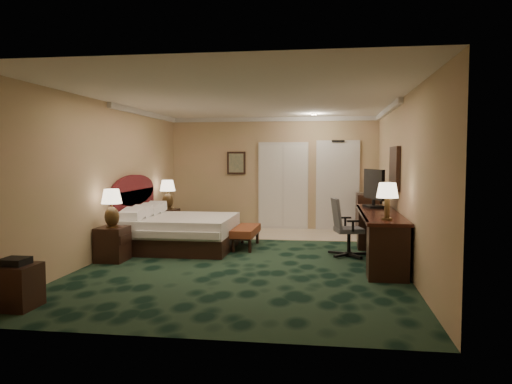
# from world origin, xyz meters

# --- Properties ---
(floor) EXTENTS (5.00, 7.50, 0.00)m
(floor) POSITION_xyz_m (0.00, 0.00, 0.00)
(floor) COLOR black
(floor) RESTS_ON ground
(ceiling) EXTENTS (5.00, 7.50, 0.00)m
(ceiling) POSITION_xyz_m (0.00, 0.00, 2.70)
(ceiling) COLOR silver
(ceiling) RESTS_ON wall_back
(wall_back) EXTENTS (5.00, 0.00, 2.70)m
(wall_back) POSITION_xyz_m (0.00, 3.75, 1.35)
(wall_back) COLOR tan
(wall_back) RESTS_ON ground
(wall_front) EXTENTS (5.00, 0.00, 2.70)m
(wall_front) POSITION_xyz_m (0.00, -3.75, 1.35)
(wall_front) COLOR tan
(wall_front) RESTS_ON ground
(wall_left) EXTENTS (0.00, 7.50, 2.70)m
(wall_left) POSITION_xyz_m (-2.50, 0.00, 1.35)
(wall_left) COLOR tan
(wall_left) RESTS_ON ground
(wall_right) EXTENTS (0.00, 7.50, 2.70)m
(wall_right) POSITION_xyz_m (2.50, 0.00, 1.35)
(wall_right) COLOR tan
(wall_right) RESTS_ON ground
(crown_molding) EXTENTS (5.00, 7.50, 0.10)m
(crown_molding) POSITION_xyz_m (0.00, 0.00, 2.65)
(crown_molding) COLOR silver
(crown_molding) RESTS_ON wall_back
(tile_patch) EXTENTS (3.20, 1.70, 0.01)m
(tile_patch) POSITION_xyz_m (0.90, 2.90, 0.01)
(tile_patch) COLOR beige
(tile_patch) RESTS_ON ground
(headboard) EXTENTS (0.12, 2.00, 1.40)m
(headboard) POSITION_xyz_m (-2.44, 1.00, 0.70)
(headboard) COLOR #440F11
(headboard) RESTS_ON ground
(entry_door) EXTENTS (1.02, 0.06, 2.18)m
(entry_door) POSITION_xyz_m (1.55, 3.72, 1.05)
(entry_door) COLOR silver
(entry_door) RESTS_ON ground
(closet_doors) EXTENTS (1.20, 0.06, 2.10)m
(closet_doors) POSITION_xyz_m (0.25, 3.71, 1.05)
(closet_doors) COLOR silver
(closet_doors) RESTS_ON ground
(wall_art) EXTENTS (0.45, 0.06, 0.55)m
(wall_art) POSITION_xyz_m (-0.90, 3.71, 1.60)
(wall_art) COLOR #526459
(wall_art) RESTS_ON wall_back
(wall_mirror) EXTENTS (0.05, 0.95, 0.75)m
(wall_mirror) POSITION_xyz_m (2.46, 0.60, 1.55)
(wall_mirror) COLOR white
(wall_mirror) RESTS_ON wall_right
(bed) EXTENTS (1.95, 1.81, 0.62)m
(bed) POSITION_xyz_m (-1.43, 0.80, 0.31)
(bed) COLOR silver
(bed) RESTS_ON ground
(nightstand_near) EXTENTS (0.46, 0.53, 0.57)m
(nightstand_near) POSITION_xyz_m (-2.25, -0.44, 0.29)
(nightstand_near) COLOR black
(nightstand_near) RESTS_ON ground
(nightstand_far) EXTENTS (0.46, 0.53, 0.58)m
(nightstand_far) POSITION_xyz_m (-2.25, 2.44, 0.29)
(nightstand_far) COLOR black
(nightstand_far) RESTS_ON ground
(lamp_near) EXTENTS (0.38, 0.38, 0.64)m
(lamp_near) POSITION_xyz_m (-2.23, -0.49, 0.89)
(lamp_near) COLOR black
(lamp_near) RESTS_ON nightstand_near
(lamp_far) EXTENTS (0.35, 0.35, 0.65)m
(lamp_far) POSITION_xyz_m (-2.24, 2.46, 0.90)
(lamp_far) COLOR black
(lamp_far) RESTS_ON nightstand_far
(bed_bench) EXTENTS (0.42, 1.19, 0.40)m
(bed_bench) POSITION_xyz_m (-0.24, 1.11, 0.20)
(bed_bench) COLOR brown
(bed_bench) RESTS_ON ground
(side_table) EXTENTS (0.47, 0.47, 0.51)m
(side_table) POSITION_xyz_m (-2.24, -3.08, 0.25)
(side_table) COLOR black
(side_table) RESTS_ON ground
(desk) EXTENTS (0.62, 2.88, 0.83)m
(desk) POSITION_xyz_m (2.17, 0.11, 0.42)
(desk) COLOR black
(desk) RESTS_ON ground
(tv) EXTENTS (0.31, 0.88, 0.70)m
(tv) POSITION_xyz_m (2.13, 0.82, 1.18)
(tv) COLOR black
(tv) RESTS_ON desk
(desk_lamp) EXTENTS (0.37, 0.37, 0.55)m
(desk_lamp) POSITION_xyz_m (2.17, -0.94, 1.11)
(desk_lamp) COLOR black
(desk_lamp) RESTS_ON desk
(desk_chair) EXTENTS (0.71, 0.69, 1.03)m
(desk_chair) POSITION_xyz_m (1.69, 0.52, 0.51)
(desk_chair) COLOR #4C4C52
(desk_chair) RESTS_ON ground
(minibar) EXTENTS (0.48, 0.86, 0.91)m
(minibar) POSITION_xyz_m (2.21, 3.20, 0.46)
(minibar) COLOR black
(minibar) RESTS_ON ground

